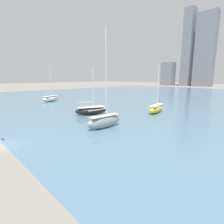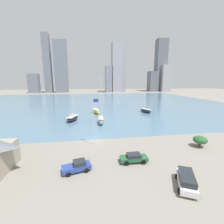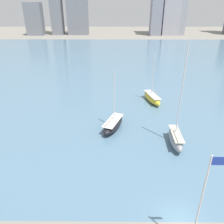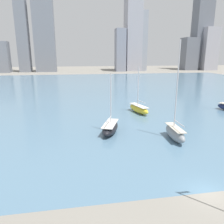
# 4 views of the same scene
# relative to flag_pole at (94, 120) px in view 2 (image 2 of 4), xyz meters

# --- Properties ---
(ground_plane) EXTENTS (500.00, 500.00, 0.00)m
(ground_plane) POSITION_rel_flag_pole_xyz_m (-0.10, 2.84, -5.71)
(ground_plane) COLOR gray
(harbor_water) EXTENTS (180.00, 140.00, 0.00)m
(harbor_water) POSITION_rel_flag_pole_xyz_m (-0.10, 72.84, -5.71)
(harbor_water) COLOR slate
(harbor_water) RESTS_ON ground_plane
(flag_pole) EXTENTS (1.24, 0.14, 10.46)m
(flag_pole) POSITION_rel_flag_pole_xyz_m (0.00, 0.00, 0.00)
(flag_pole) COLOR silver
(flag_pole) RESTS_ON ground_plane
(yard_shrub) EXTENTS (2.85, 2.85, 2.40)m
(yard_shrub) POSITION_rel_flag_pole_xyz_m (22.58, -4.68, -4.16)
(yard_shrub) COLOR #4C3823
(yard_shrub) RESTS_ON ground_plane
(distant_city_skyline) EXTENTS (186.04, 19.69, 71.32)m
(distant_city_skyline) POSITION_rel_flag_pole_xyz_m (35.69, 173.02, 22.84)
(distant_city_skyline) COLOR slate
(distant_city_skyline) RESTS_ON ground_plane
(sailboat_yellow) EXTENTS (3.83, 8.07, 10.87)m
(sailboat_yellow) POSITION_rel_flag_pole_xyz_m (1.95, 34.13, -4.71)
(sailboat_yellow) COLOR yellow
(sailboat_yellow) RESTS_ON harbor_water
(sailboat_navy) EXTENTS (4.51, 6.93, 15.05)m
(sailboat_navy) POSITION_rel_flag_pole_xyz_m (24.52, 31.93, -4.70)
(sailboat_navy) COLOR #19234C
(sailboat_navy) RESTS_ON harbor_water
(sailboat_black) EXTENTS (4.81, 7.60, 10.42)m
(sailboat_black) POSITION_rel_flag_pole_xyz_m (-6.94, 21.64, -4.75)
(sailboat_black) COLOR black
(sailboat_black) RESTS_ON harbor_water
(sailboat_gray) EXTENTS (2.06, 6.75, 15.62)m
(sailboat_gray) POSITION_rel_flag_pole_xyz_m (2.88, 16.72, -4.49)
(sailboat_gray) COLOR gray
(sailboat_gray) RESTS_ON harbor_water
(parked_sedan_green) EXTENTS (4.80, 2.32, 1.54)m
(parked_sedan_green) POSITION_rel_flag_pole_xyz_m (6.58, -8.58, -4.88)
(parked_sedan_green) COLOR #235B38
(parked_sedan_green) RESTS_ON ground_plane
(parked_suv_white) EXTENTS (3.98, 5.32, 1.90)m
(parked_suv_white) POSITION_rel_flag_pole_xyz_m (11.67, -15.82, -4.68)
(parked_suv_white) COLOR white
(parked_suv_white) RESTS_ON ground_plane
(parked_pickup_blue) EXTENTS (4.74, 2.96, 1.71)m
(parked_pickup_blue) POSITION_rel_flag_pole_xyz_m (-3.02, -9.89, -4.86)
(parked_pickup_blue) COLOR #284293
(parked_pickup_blue) RESTS_ON ground_plane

